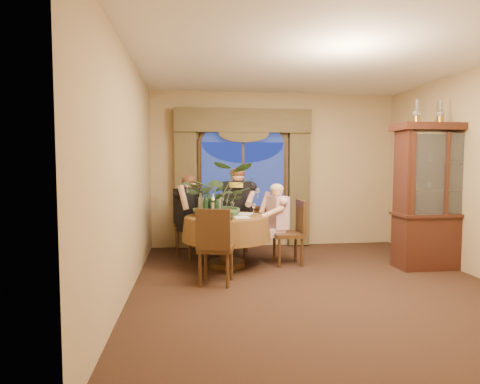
{
  "coord_description": "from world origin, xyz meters",
  "views": [
    {
      "loc": [
        -1.52,
        -4.77,
        1.51
      ],
      "look_at": [
        -0.82,
        1.04,
        1.1
      ],
      "focal_mm": 30.0,
      "sensor_mm": 36.0,
      "label": 1
    }
  ],
  "objects": [
    {
      "name": "window",
      "position": [
        -0.6,
        2.43,
        1.3
      ],
      "size": [
        1.62,
        0.1,
        1.32
      ],
      "primitive_type": null,
      "color": "navy",
      "rests_on": "wall_back"
    },
    {
      "name": "wine_bottle_0",
      "position": [
        -1.4,
        1.17,
        0.92
      ],
      "size": [
        0.07,
        0.07,
        0.33
      ],
      "primitive_type": "cylinder",
      "color": "tan",
      "rests_on": "dining_table"
    },
    {
      "name": "wine_bottle_1",
      "position": [
        -1.28,
        1.23,
        0.92
      ],
      "size": [
        0.07,
        0.07,
        0.33
      ],
      "primitive_type": "cylinder",
      "color": "black",
      "rests_on": "dining_table"
    },
    {
      "name": "arched_transom",
      "position": [
        -0.6,
        2.43,
        2.08
      ],
      "size": [
        1.6,
        0.06,
        0.44
      ],
      "primitive_type": null,
      "color": "navy",
      "rests_on": "wall_back"
    },
    {
      "name": "olive_bowl",
      "position": [
        -0.98,
        0.99,
        0.78
      ],
      "size": [
        0.16,
        0.16,
        0.05
      ],
      "primitive_type": "imported",
      "color": "#415327",
      "rests_on": "dining_table"
    },
    {
      "name": "cheese_platter",
      "position": [
        -1.17,
        0.67,
        0.76
      ],
      "size": [
        0.4,
        0.4,
        0.02
      ],
      "primitive_type": "cylinder",
      "color": "black",
      "rests_on": "dining_table"
    },
    {
      "name": "ceiling",
      "position": [
        0.0,
        0.0,
        2.8
      ],
      "size": [
        5.0,
        5.0,
        0.0
      ],
      "primitive_type": "plane",
      "rotation": [
        3.14,
        0.0,
        0.0
      ],
      "color": "white",
      "rests_on": "wall_back"
    },
    {
      "name": "wine_bottle_3",
      "position": [
        -1.21,
        1.11,
        0.92
      ],
      "size": [
        0.07,
        0.07,
        0.33
      ],
      "primitive_type": "cylinder",
      "color": "tan",
      "rests_on": "dining_table"
    },
    {
      "name": "chair_right",
      "position": [
        -0.09,
        1.05,
        0.48
      ],
      "size": [
        0.43,
        0.43,
        0.96
      ],
      "primitive_type": "cube",
      "rotation": [
        0.0,
        0.0,
        -4.7
      ],
      "color": "black",
      "rests_on": "floor"
    },
    {
      "name": "centerpiece_plant",
      "position": [
        -1.11,
        1.14,
        1.41
      ],
      "size": [
        1.06,
        1.18,
        0.92
      ],
      "primitive_type": "imported",
      "color": "#37532F",
      "rests_on": "dining_table"
    },
    {
      "name": "chair_back_right",
      "position": [
        -0.79,
        1.83,
        0.48
      ],
      "size": [
        0.52,
        0.52,
        0.96
      ],
      "primitive_type": "cube",
      "rotation": [
        0.0,
        0.0,
        -3.42
      ],
      "color": "black",
      "rests_on": "floor"
    },
    {
      "name": "dining_table",
      "position": [
        -1.02,
        1.04,
        0.38
      ],
      "size": [
        1.31,
        1.31,
        0.75
      ],
      "primitive_type": "cylinder",
      "rotation": [
        0.0,
        0.0,
        -0.0
      ],
      "color": "brown",
      "rests_on": "floor"
    },
    {
      "name": "person_scarf",
      "position": [
        -0.76,
        1.86,
        0.73
      ],
      "size": [
        0.64,
        0.61,
        1.45
      ],
      "primitive_type": null,
      "rotation": [
        0.0,
        0.0,
        -3.45
      ],
      "color": "black",
      "rests_on": "floor"
    },
    {
      "name": "wine_glass_person_pink",
      "position": [
        -0.6,
        1.13,
        0.84
      ],
      "size": [
        0.07,
        0.07,
        0.18
      ],
      "primitive_type": null,
      "color": "silver",
      "rests_on": "dining_table"
    },
    {
      "name": "oil_lamp_center",
      "position": [
        2.0,
        0.6,
        2.25
      ],
      "size": [
        0.11,
        0.11,
        0.34
      ],
      "primitive_type": null,
      "color": "#A5722D",
      "rests_on": "china_cabinet"
    },
    {
      "name": "wine_bottle_2",
      "position": [
        -1.32,
        1.04,
        0.92
      ],
      "size": [
        0.07,
        0.07,
        0.33
      ],
      "primitive_type": "cylinder",
      "color": "black",
      "rests_on": "dining_table"
    },
    {
      "name": "tasting_paper_0",
      "position": [
        -0.82,
        0.86,
        0.75
      ],
      "size": [
        0.24,
        0.32,
        0.0
      ],
      "primitive_type": "cube",
      "rotation": [
        0.0,
        0.0,
        0.09
      ],
      "color": "white",
      "rests_on": "dining_table"
    },
    {
      "name": "floor",
      "position": [
        0.0,
        0.0,
        0.0
      ],
      "size": [
        5.0,
        5.0,
        0.0
      ],
      "primitive_type": "plane",
      "color": "black",
      "rests_on": "ground"
    },
    {
      "name": "chair_front_left",
      "position": [
        -1.23,
        0.2,
        0.48
      ],
      "size": [
        0.51,
        0.51,
        0.96
      ],
      "primitive_type": "cube",
      "rotation": [
        0.0,
        0.0,
        -0.24
      ],
      "color": "black",
      "rests_on": "floor"
    },
    {
      "name": "oil_lamp_left",
      "position": [
        1.64,
        0.6,
        2.25
      ],
      "size": [
        0.11,
        0.11,
        0.34
      ],
      "primitive_type": null,
      "color": "#A5722D",
      "rests_on": "china_cabinet"
    },
    {
      "name": "wine_bottle_4",
      "position": [
        -1.17,
        0.94,
        0.92
      ],
      "size": [
        0.07,
        0.07,
        0.33
      ],
      "primitive_type": "cylinder",
      "color": "black",
      "rests_on": "dining_table"
    },
    {
      "name": "stoneware_vase",
      "position": [
        -1.15,
        1.12,
        0.88
      ],
      "size": [
        0.14,
        0.14,
        0.26
      ],
      "primitive_type": null,
      "color": "#8C775D",
      "rests_on": "dining_table"
    },
    {
      "name": "person_back",
      "position": [
        -1.58,
        1.63,
        0.67
      ],
      "size": [
        0.65,
        0.65,
        1.34
      ],
      "primitive_type": null,
      "rotation": [
        0.0,
        0.0,
        -2.39
      ],
      "color": "black",
      "rests_on": "floor"
    },
    {
      "name": "chair_back",
      "position": [
        -1.52,
        1.74,
        0.48
      ],
      "size": [
        0.59,
        0.59,
        0.96
      ],
      "primitive_type": "cube",
      "rotation": [
        0.0,
        0.0,
        -2.53
      ],
      "color": "black",
      "rests_on": "floor"
    },
    {
      "name": "tasting_paper_1",
      "position": [
        -0.72,
        1.21,
        0.75
      ],
      "size": [
        0.31,
        0.36,
        0.0
      ],
      "primitive_type": "cube",
      "rotation": [
        0.0,
        0.0,
        -0.38
      ],
      "color": "white",
      "rests_on": "dining_table"
    },
    {
      "name": "person_pink",
      "position": [
        -0.22,
        1.22,
        0.61
      ],
      "size": [
        0.49,
        0.51,
        1.21
      ],
      "primitive_type": null,
      "rotation": [
        0.0,
        0.0,
        -4.49
      ],
      "color": "#CA9DA7",
      "rests_on": "floor"
    },
    {
      "name": "wall_back",
      "position": [
        0.0,
        2.5,
        1.4
      ],
      "size": [
        4.5,
        0.0,
        4.5
      ],
      "primitive_type": "plane",
      "rotation": [
        1.57,
        0.0,
        0.0
      ],
      "color": "tan",
      "rests_on": "ground"
    },
    {
      "name": "china_cabinet",
      "position": [
        2.0,
        0.6,
        1.04
      ],
      "size": [
        1.29,
        0.51,
        2.08
      ],
      "primitive_type": "cube",
      "color": "black",
      "rests_on": "floor"
    },
    {
      "name": "swag_valance",
      "position": [
        -0.6,
        2.35,
        2.28
      ],
      "size": [
        2.45,
        0.16,
        0.42
      ],
      "primitive_type": null,
      "color": "#473E26",
      "rests_on": "wall_back"
    },
    {
      "name": "wine_glass_person_back",
      "position": [
        -1.32,
        1.35,
        0.84
      ],
      "size": [
        0.07,
        0.07,
        0.18
      ],
      "primitive_type": null,
      "color": "silver",
      "rests_on": "dining_table"
    },
    {
      "name": "drapery_left",
      "position": [
        -1.63,
        2.38,
        1.18
      ],
      "size": [
        0.38,
        0.14,
        2.32
      ],
      "primitive_type": "cube",
      "color": "#473E26",
      "rests_on": "floor"
    },
    {
      "name": "oil_lamp_right",
      "position": [
        2.36,
        0.6,
        2.25
      ],
      "size": [
        0.11,
        0.11,
        0.34
      ],
      "primitive_type": null,
      "color": "#A5722D",
      "rests_on": "china_cabinet"
    },
    {
      "name": "drapery_right",
      "position": [
        0.43,
        2.38,
        1.18
      ],
      "size": [
        0.38,
        0.14,
        2.32
      ],
      "primitive_type": "cube",
      "color": "#473E26",
      "rests_on": "floor"
    },
    {
      "name": "wine_glass_person_scarf",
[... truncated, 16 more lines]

